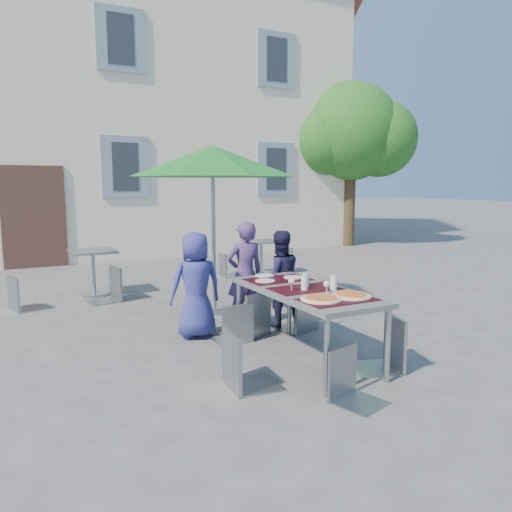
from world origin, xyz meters
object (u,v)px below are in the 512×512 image
bg_chair_r_0 (108,263)px  bg_chair_r_1 (283,245)px  chair_1 (251,286)px  chair_3 (243,323)px  dining_table (305,294)px  patio_umbrella (213,163)px  pizza_near_right (351,295)px  cafe_table_1 (261,253)px  chair_0 (234,299)px  chair_5 (352,344)px  bg_chair_l_1 (228,251)px  pizza_near_left (321,298)px  child_0 (196,285)px  child_1 (245,274)px  child_2 (279,278)px  chair_4 (386,311)px  cafe_table_0 (93,264)px  bg_chair_l_0 (19,273)px  chair_2 (301,286)px

bg_chair_r_0 → bg_chair_r_1: (3.71, 0.96, -0.02)m
chair_1 → chair_3: size_ratio=1.02×
dining_table → patio_umbrella: 2.66m
pizza_near_right → cafe_table_1: size_ratio=0.55×
chair_0 → chair_5: size_ratio=1.04×
chair_3 → bg_chair_r_1: bearing=55.9°
cafe_table_1 → bg_chair_l_1: bearing=172.9°
dining_table → pizza_near_left: (-0.15, -0.50, 0.07)m
child_0 → child_1: (0.72, 0.14, 0.04)m
child_2 → bg_chair_r_0: (-1.67, 2.39, -0.02)m
pizza_near_right → bg_chair_r_0: size_ratio=0.37×
chair_3 → dining_table: bearing=22.2°
child_2 → chair_3: child_2 is taller
chair_4 → cafe_table_0: chair_4 is taller
bg_chair_l_0 → chair_1: bearing=-47.7°
cafe_table_0 → bg_chair_r_0: bg_chair_r_0 is taller
bg_chair_r_1 → chair_3: bearing=-124.1°
pizza_near_right → chair_1: size_ratio=0.36×
child_2 → pizza_near_right: bearing=92.9°
pizza_near_left → cafe_table_0: pizza_near_left is taller
child_0 → bg_chair_l_1: 3.88m
child_2 → chair_5: (-0.60, -2.25, -0.12)m
child_2 → chair_1: size_ratio=1.19×
child_1 → child_2: child_1 is taller
pizza_near_left → bg_chair_r_0: (-1.11, 4.11, -0.17)m
chair_3 → bg_chair_l_1: 5.40m
chair_2 → bg_chair_r_0: 3.26m
chair_4 → chair_1: bearing=113.5°
chair_2 → child_1: bearing=134.8°
child_2 → cafe_table_1: 3.64m
cafe_table_1 → child_0: bearing=-128.7°
chair_5 → bg_chair_r_1: bearing=64.7°
chair_2 → pizza_near_right: bearing=-103.4°
child_0 → cafe_table_0: 2.95m
pizza_near_left → cafe_table_1: bearing=67.7°
bg_chair_r_0 → chair_0: bearing=-73.0°
pizza_near_right → child_1: size_ratio=0.28×
cafe_table_1 → bg_chair_l_1: size_ratio=0.77×
chair_0 → chair_1: chair_1 is taller
dining_table → child_1: bearing=90.0°
child_0 → chair_2: bearing=165.6°
chair_3 → cafe_table_0: 4.51m
bg_chair_l_0 → bg_chair_r_1: 5.05m
child_0 → bg_chair_l_1: bearing=-117.1°
pizza_near_right → cafe_table_0: pizza_near_right is taller
child_1 → pizza_near_right: bearing=99.9°
chair_2 → bg_chair_l_1: bearing=79.4°
bg_chair_r_0 → cafe_table_1: 3.30m
chair_1 → cafe_table_0: chair_1 is taller
pizza_near_right → bg_chair_l_1: 5.24m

